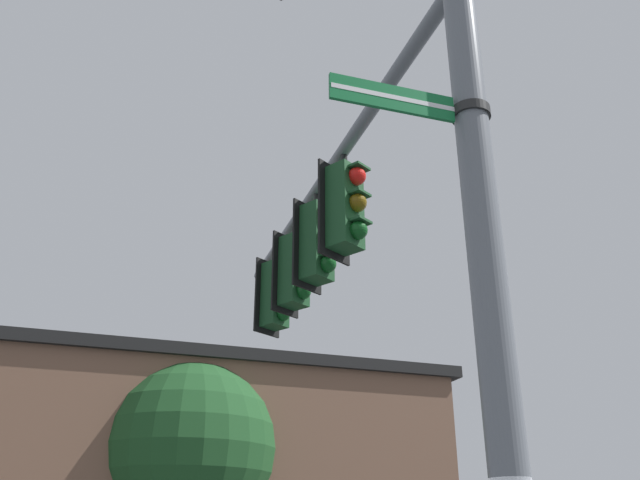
# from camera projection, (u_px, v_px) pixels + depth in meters

# --- Properties ---
(signal_pole) EXTENTS (0.26, 0.26, 7.09)m
(signal_pole) POSITION_uv_depth(u_px,v_px,m) (492.00, 316.00, 4.67)
(signal_pole) COLOR slate
(signal_pole) RESTS_ON ground
(mast_arm) EXTENTS (3.89, 6.37, 0.16)m
(mast_arm) POSITION_uv_depth(u_px,v_px,m) (323.00, 181.00, 9.07)
(mast_arm) COLOR slate
(traffic_light_nearest_pole) EXTENTS (0.54, 0.49, 1.31)m
(traffic_light_nearest_pole) POSITION_uv_depth(u_px,v_px,m) (346.00, 207.00, 8.03)
(traffic_light_nearest_pole) COLOR black
(traffic_light_mid_inner) EXTENTS (0.54, 0.49, 1.31)m
(traffic_light_mid_inner) POSITION_uv_depth(u_px,v_px,m) (318.00, 242.00, 8.96)
(traffic_light_mid_inner) COLOR black
(traffic_light_mid_outer) EXTENTS (0.54, 0.49, 1.31)m
(traffic_light_mid_outer) POSITION_uv_depth(u_px,v_px,m) (295.00, 271.00, 9.89)
(traffic_light_mid_outer) COLOR black
(traffic_light_arm_end) EXTENTS (0.54, 0.49, 1.31)m
(traffic_light_arm_end) POSITION_uv_depth(u_px,v_px,m) (276.00, 294.00, 10.82)
(traffic_light_arm_end) COLOR black
(street_name_sign) EXTENTS (1.16, 0.76, 0.22)m
(street_name_sign) POSITION_uv_depth(u_px,v_px,m) (434.00, 106.00, 5.25)
(street_name_sign) COLOR #147238
(tree_by_storefront) EXTENTS (4.26, 4.26, 6.37)m
(tree_by_storefront) POSITION_uv_depth(u_px,v_px,m) (189.00, 450.00, 16.47)
(tree_by_storefront) COLOR #4C3823
(tree_by_storefront) RESTS_ON ground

